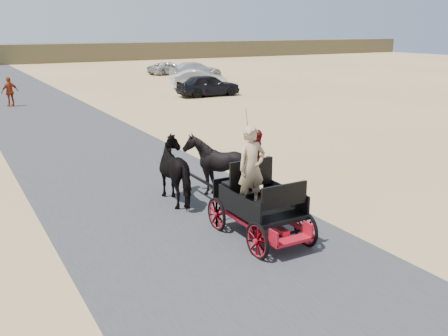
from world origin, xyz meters
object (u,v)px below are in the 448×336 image
carriage (259,222)px  horse_left (180,171)px  car_a (208,85)px  car_c (196,70)px  car_d (169,68)px  pedestrian (10,92)px  car_b (199,79)px  horse_right (216,166)px

carriage → horse_left: size_ratio=1.20×
horse_left → car_a: bearing=-119.8°
carriage → horse_left: bearing=100.4°
car_c → car_d: size_ratio=1.15×
horse_left → car_d: horse_left is taller
pedestrian → car_d: pedestrian is taller
car_b → car_d: car_b is taller
pedestrian → car_c: bearing=-169.0°
horse_right → car_a: bearing=-117.1°
car_c → pedestrian: bearing=123.7°
pedestrian → car_a: size_ratio=0.40×
horse_right → car_a: 20.66m
car_c → car_a: bearing=161.1°
pedestrian → car_c: pedestrian is taller
horse_right → car_d: 37.20m
horse_right → car_c: bearing=-115.4°
pedestrian → carriage: bearing=76.6°
car_b → carriage: bearing=172.8°
horse_left → horse_right: 1.10m
carriage → car_c: size_ratio=0.48×
horse_left → car_c: 33.62m
carriage → car_c: bearing=65.9°
car_b → car_a: bearing=177.9°
horse_right → pedestrian: (-2.81, 20.08, 0.01)m
pedestrian → car_b: (13.73, 2.66, -0.17)m
car_b → car_d: 12.20m
car_a → car_d: (4.15, 16.25, -0.14)m
car_a → car_c: car_a is taller
carriage → car_c: car_c is taller
horse_right → car_b: 25.22m
carriage → car_d: 40.20m
horse_left → car_b: 25.72m
horse_right → car_d: bearing=-111.4°
car_a → car_d: size_ratio=1.00×
car_a → horse_left: bearing=152.2°
carriage → car_b: 28.18m
carriage → horse_right: size_ratio=1.41×
car_b → car_d: (2.66, 11.90, -0.09)m
horse_left → car_a: horse_left is taller
carriage → horse_right: bearing=79.6°
horse_right → car_c: horse_right is taller
pedestrian → car_d: 21.92m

